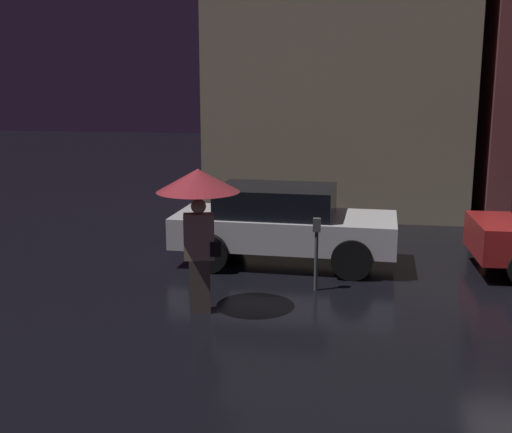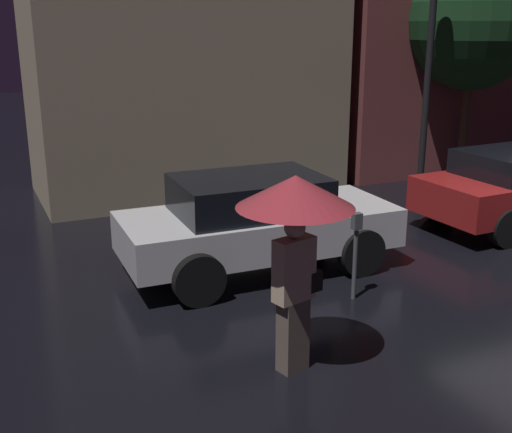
{
  "view_description": "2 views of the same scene",
  "coord_description": "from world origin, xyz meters",
  "views": [
    {
      "loc": [
        -3.14,
        -10.24,
        3.37
      ],
      "look_at": [
        -4.8,
        -0.29,
        1.21
      ],
      "focal_mm": 45.0,
      "sensor_mm": 36.0,
      "label": 1
    },
    {
      "loc": [
        -8.35,
        -6.89,
        3.56
      ],
      "look_at": [
        -5.24,
        -0.14,
        1.32
      ],
      "focal_mm": 45.0,
      "sensor_mm": 36.0,
      "label": 2
    }
  ],
  "objects": [
    {
      "name": "parking_meter",
      "position": [
        -3.82,
        -0.22,
        0.75
      ],
      "size": [
        0.12,
        0.1,
        1.21
      ],
      "color": "#4C5154",
      "rests_on": "ground"
    },
    {
      "name": "building_facade_left",
      "position": [
        -3.83,
        6.5,
        4.63
      ],
      "size": [
        6.44,
        3.0,
        9.26
      ],
      "color": "gray",
      "rests_on": "ground"
    },
    {
      "name": "parked_car_white",
      "position": [
        -4.56,
        1.29,
        0.77
      ],
      "size": [
        4.11,
        1.88,
        1.45
      ],
      "rotation": [
        0.0,
        0.0,
        -0.03
      ],
      "color": "silver",
      "rests_on": "ground"
    },
    {
      "name": "pedestrian_with_umbrella",
      "position": [
        -5.43,
        -1.5,
        1.75
      ],
      "size": [
        1.2,
        1.2,
        2.14
      ],
      "rotation": [
        0.0,
        0.0,
        0.24
      ],
      "color": "#66564C",
      "rests_on": "ground"
    }
  ]
}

